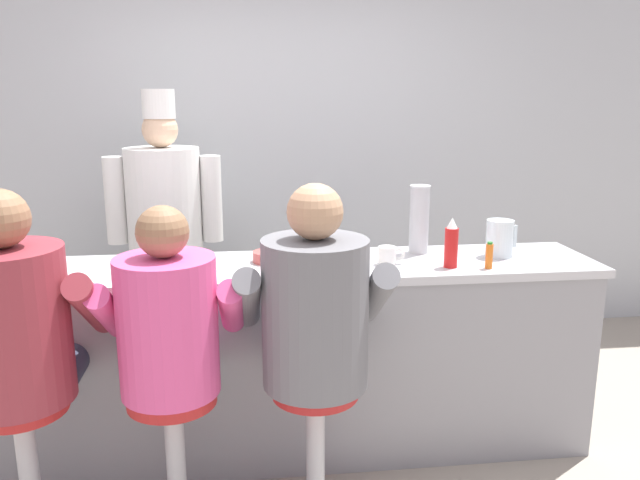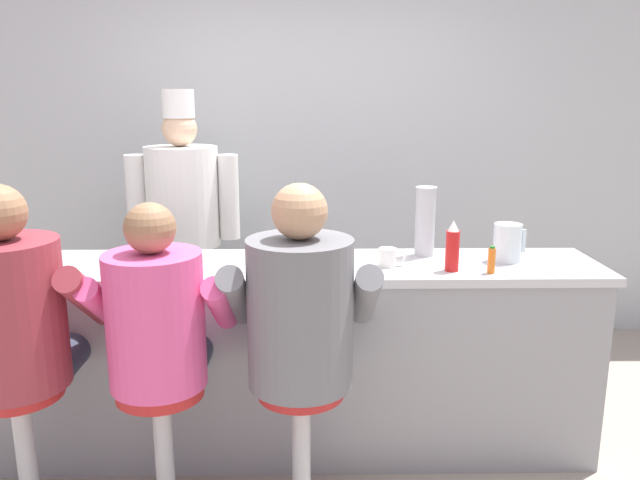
% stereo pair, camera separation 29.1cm
% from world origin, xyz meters
% --- Properties ---
extents(ground_plane, '(20.00, 20.00, 0.00)m').
position_xyz_m(ground_plane, '(0.00, 0.00, 0.00)').
color(ground_plane, '#9E9384').
extents(wall_back, '(10.00, 0.06, 2.70)m').
position_xyz_m(wall_back, '(0.00, 1.87, 1.35)').
color(wall_back, '#B2B7BC').
rests_on(wall_back, ground_plane).
extents(diner_counter, '(2.93, 0.56, 0.96)m').
position_xyz_m(diner_counter, '(0.00, 0.28, 0.48)').
color(diner_counter, gray).
rests_on(diner_counter, ground_plane).
extents(ketchup_bottle_red, '(0.06, 0.06, 0.23)m').
position_xyz_m(ketchup_bottle_red, '(0.73, 0.14, 1.06)').
color(ketchup_bottle_red, red).
rests_on(ketchup_bottle_red, diner_counter).
extents(mustard_bottle_yellow, '(0.06, 0.06, 0.22)m').
position_xyz_m(mustard_bottle_yellow, '(0.12, 0.17, 1.06)').
color(mustard_bottle_yellow, yellow).
rests_on(mustard_bottle_yellow, diner_counter).
extents(hot_sauce_bottle_orange, '(0.03, 0.03, 0.13)m').
position_xyz_m(hot_sauce_bottle_orange, '(0.89, 0.10, 1.02)').
color(hot_sauce_bottle_orange, orange).
rests_on(hot_sauce_bottle_orange, diner_counter).
extents(water_pitcher_clear, '(0.15, 0.13, 0.18)m').
position_xyz_m(water_pitcher_clear, '(1.03, 0.31, 1.05)').
color(water_pitcher_clear, silver).
rests_on(water_pitcher_clear, diner_counter).
extents(breakfast_plate, '(0.26, 0.26, 0.05)m').
position_xyz_m(breakfast_plate, '(-0.47, 0.21, 0.97)').
color(breakfast_plate, white).
rests_on(breakfast_plate, diner_counter).
extents(cereal_bowl, '(0.16, 0.16, 0.05)m').
position_xyz_m(cereal_bowl, '(-0.11, 0.34, 0.98)').
color(cereal_bowl, '#B24C47').
rests_on(cereal_bowl, diner_counter).
extents(coffee_mug_white, '(0.13, 0.08, 0.09)m').
position_xyz_m(coffee_mug_white, '(0.45, 0.22, 1.00)').
color(coffee_mug_white, white).
rests_on(coffee_mug_white, diner_counter).
extents(cup_stack_steel, '(0.10, 0.10, 0.34)m').
position_xyz_m(cup_stack_steel, '(0.65, 0.43, 1.13)').
color(cup_stack_steel, '#B7BABF').
rests_on(cup_stack_steel, diner_counter).
extents(napkin_dispenser_chrome, '(0.11, 0.07, 0.12)m').
position_xyz_m(napkin_dispenser_chrome, '(0.18, 0.28, 1.02)').
color(napkin_dispenser_chrome, silver).
rests_on(napkin_dispenser_chrome, diner_counter).
extents(diner_seated_maroon, '(0.63, 0.62, 1.42)m').
position_xyz_m(diner_seated_maroon, '(-1.07, -0.27, 0.87)').
color(diner_seated_maroon, '#B2B5BA').
rests_on(diner_seated_maroon, ground_plane).
extents(diner_seated_pink, '(0.57, 0.56, 1.35)m').
position_xyz_m(diner_seated_pink, '(-0.51, -0.27, 0.84)').
color(diner_seated_pink, '#B2B5BA').
rests_on(diner_seated_pink, ground_plane).
extents(diner_seated_grey, '(0.63, 0.62, 1.42)m').
position_xyz_m(diner_seated_grey, '(0.04, -0.27, 0.87)').
color(diner_seated_grey, '#B2B5BA').
rests_on(diner_seated_grey, ground_plane).
extents(cook_in_whites_near, '(0.69, 0.44, 1.77)m').
position_xyz_m(cook_in_whites_near, '(-0.70, 1.24, 0.97)').
color(cook_in_whites_near, '#232328').
rests_on(cook_in_whites_near, ground_plane).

